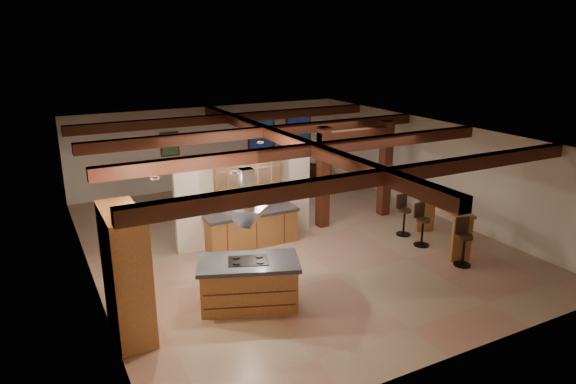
% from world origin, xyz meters
% --- Properties ---
extents(ground, '(12.00, 12.00, 0.00)m').
position_xyz_m(ground, '(0.00, 0.00, 0.00)').
color(ground, tan).
rests_on(ground, ground).
extents(room_walls, '(12.00, 12.00, 12.00)m').
position_xyz_m(room_walls, '(0.00, 0.00, 1.78)').
color(room_walls, beige).
rests_on(room_walls, ground).
extents(ceiling_beams, '(10.00, 12.00, 0.28)m').
position_xyz_m(ceiling_beams, '(0.00, 0.00, 2.76)').
color(ceiling_beams, '#3C1B0F').
rests_on(ceiling_beams, room_walls).
extents(timber_posts, '(2.50, 0.30, 2.90)m').
position_xyz_m(timber_posts, '(2.50, 0.50, 1.76)').
color(timber_posts, '#3C1B0F').
rests_on(timber_posts, ground).
extents(partition_wall, '(3.80, 0.18, 2.20)m').
position_xyz_m(partition_wall, '(-1.00, 0.50, 1.10)').
color(partition_wall, beige).
rests_on(partition_wall, ground).
extents(pantry_cabinet, '(0.67, 1.60, 2.40)m').
position_xyz_m(pantry_cabinet, '(-4.67, -2.60, 1.20)').
color(pantry_cabinet, olive).
rests_on(pantry_cabinet, ground).
extents(back_counter, '(2.50, 0.66, 0.94)m').
position_xyz_m(back_counter, '(-1.00, 0.11, 0.48)').
color(back_counter, olive).
rests_on(back_counter, ground).
extents(upper_display_cabinet, '(1.80, 0.36, 0.95)m').
position_xyz_m(upper_display_cabinet, '(-1.00, 0.31, 1.85)').
color(upper_display_cabinet, olive).
rests_on(upper_display_cabinet, partition_wall).
extents(range_hood, '(1.10, 1.10, 1.40)m').
position_xyz_m(range_hood, '(-2.33, -2.74, 1.78)').
color(range_hood, silver).
rests_on(range_hood, room_walls).
extents(back_windows, '(2.70, 0.07, 1.70)m').
position_xyz_m(back_windows, '(2.80, 5.93, 1.50)').
color(back_windows, '#3C1B0F').
rests_on(back_windows, room_walls).
extents(framed_art, '(0.65, 0.05, 0.85)m').
position_xyz_m(framed_art, '(-1.50, 5.94, 1.70)').
color(framed_art, '#3C1B0F').
rests_on(framed_art, room_walls).
extents(recessed_cans, '(3.16, 2.46, 0.03)m').
position_xyz_m(recessed_cans, '(-2.53, -1.93, 2.87)').
color(recessed_cans, silver).
rests_on(recessed_cans, room_walls).
extents(kitchen_island, '(2.29, 1.74, 1.01)m').
position_xyz_m(kitchen_island, '(-2.33, -2.74, 0.51)').
color(kitchen_island, olive).
rests_on(kitchen_island, ground).
extents(dining_table, '(1.68, 0.99, 0.58)m').
position_xyz_m(dining_table, '(0.02, 3.10, 0.29)').
color(dining_table, '#39180E').
rests_on(dining_table, ground).
extents(sofa, '(2.40, 1.38, 0.66)m').
position_xyz_m(sofa, '(2.84, 5.03, 0.33)').
color(sofa, black).
rests_on(sofa, ground).
extents(microwave, '(0.46, 0.35, 0.23)m').
position_xyz_m(microwave, '(-0.95, 0.11, 1.05)').
color(microwave, silver).
rests_on(microwave, back_counter).
extents(bar_counter, '(1.18, 2.27, 1.16)m').
position_xyz_m(bar_counter, '(3.44, -2.18, 0.78)').
color(bar_counter, olive).
rests_on(bar_counter, ground).
extents(side_table, '(0.47, 0.47, 0.52)m').
position_xyz_m(side_table, '(4.18, 4.95, 0.26)').
color(side_table, '#3C1B0F').
rests_on(side_table, ground).
extents(table_lamp, '(0.29, 0.29, 0.34)m').
position_xyz_m(table_lamp, '(4.18, 4.95, 0.77)').
color(table_lamp, black).
rests_on(table_lamp, side_table).
extents(bar_stool_a, '(0.42, 0.44, 1.18)m').
position_xyz_m(bar_stool_a, '(2.99, -3.34, 0.60)').
color(bar_stool_a, black).
rests_on(bar_stool_a, ground).
extents(bar_stool_b, '(0.40, 0.40, 1.14)m').
position_xyz_m(bar_stool_b, '(2.94, -1.94, 0.58)').
color(bar_stool_b, black).
rests_on(bar_stool_b, ground).
extents(bar_stool_c, '(0.40, 0.40, 1.13)m').
position_xyz_m(bar_stool_c, '(3.03, -1.12, 0.58)').
color(bar_stool_c, black).
rests_on(bar_stool_c, ground).
extents(dining_chairs, '(2.05, 2.05, 1.09)m').
position_xyz_m(dining_chairs, '(0.02, 3.10, 0.56)').
color(dining_chairs, '#3C1B0F').
rests_on(dining_chairs, ground).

